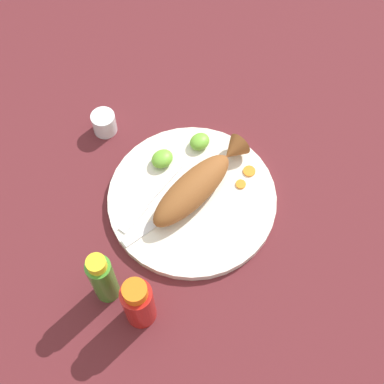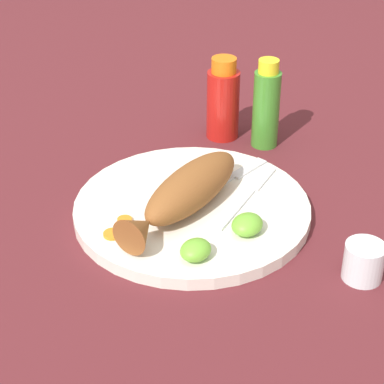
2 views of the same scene
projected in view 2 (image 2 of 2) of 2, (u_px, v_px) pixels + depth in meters
name	position (u px, v px, depth m)	size (l,w,h in m)	color
ground_plane	(192.00, 214.00, 1.00)	(4.00, 4.00, 0.00)	#561E23
main_plate	(192.00, 209.00, 1.00)	(0.34, 0.34, 0.02)	white
fried_fish	(186.00, 192.00, 0.97)	(0.25, 0.08, 0.06)	brown
fork_near	(230.00, 179.00, 1.05)	(0.19, 0.04, 0.00)	silver
fork_far	(250.00, 193.00, 1.01)	(0.19, 0.04, 0.00)	silver
carrot_slice_near	(125.00, 220.00, 0.95)	(0.02, 0.02, 0.00)	orange
carrot_slice_mid	(113.00, 234.00, 0.93)	(0.03, 0.03, 0.00)	orange
lime_wedge_main	(196.00, 250.00, 0.88)	(0.04, 0.04, 0.02)	#6BB233
lime_wedge_side	(247.00, 224.00, 0.93)	(0.05, 0.04, 0.03)	#6BB233
hot_sauce_bottle_red	(223.00, 101.00, 1.17)	(0.06, 0.06, 0.14)	#B21914
hot_sauce_bottle_green	(266.00, 106.00, 1.14)	(0.04, 0.04, 0.15)	#3D8428
salt_cup	(363.00, 264.00, 0.87)	(0.05, 0.05, 0.05)	silver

